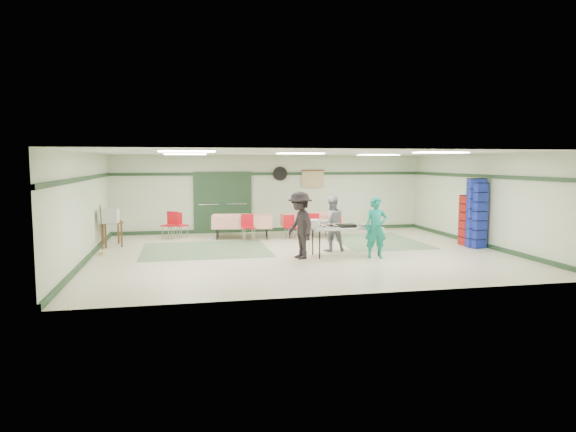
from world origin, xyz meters
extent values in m
plane|color=beige|center=(0.00, 0.00, 0.00)|extent=(11.00, 11.00, 0.00)
plane|color=white|center=(0.00, 0.00, 2.70)|extent=(11.00, 11.00, 0.00)
plane|color=beige|center=(0.00, 4.50, 1.35)|extent=(11.00, 0.00, 11.00)
plane|color=beige|center=(0.00, -4.50, 1.35)|extent=(11.00, 0.00, 11.00)
plane|color=beige|center=(-5.50, 0.00, 1.35)|extent=(0.00, 9.00, 9.00)
plane|color=beige|center=(5.50, 0.00, 1.35)|extent=(0.00, 9.00, 9.00)
cube|color=#203B22|center=(0.00, 4.47, 2.05)|extent=(11.00, 0.06, 0.10)
cube|color=#203B22|center=(0.00, 4.47, 0.06)|extent=(11.00, 0.06, 0.12)
cube|color=#203B22|center=(-5.47, 0.00, 2.05)|extent=(0.06, 9.00, 0.10)
cube|color=#203B22|center=(-5.47, 0.00, 0.06)|extent=(0.06, 9.00, 0.12)
cube|color=#203B22|center=(5.47, 0.00, 2.05)|extent=(0.06, 9.00, 0.10)
cube|color=#203B22|center=(5.47, 0.00, 0.06)|extent=(0.06, 9.00, 0.12)
cube|color=slate|center=(-2.50, 1.00, 0.00)|extent=(3.50, 3.00, 0.01)
cube|color=slate|center=(2.80, 1.50, 0.00)|extent=(2.50, 3.50, 0.01)
cube|color=gray|center=(-2.20, 4.44, 1.05)|extent=(0.90, 0.06, 2.10)
cube|color=gray|center=(-1.25, 4.44, 1.05)|extent=(0.90, 0.06, 2.10)
cube|color=#203B22|center=(-1.73, 4.42, 1.05)|extent=(2.00, 0.03, 2.15)
cylinder|color=black|center=(0.30, 4.44, 2.05)|extent=(0.50, 0.10, 0.50)
cube|color=tan|center=(1.50, 4.44, 1.85)|extent=(0.80, 0.02, 0.60)
cube|color=#B3B3AE|center=(1.07, -0.65, 0.74)|extent=(1.90, 0.83, 0.04)
cylinder|color=black|center=(0.28, -0.98, 0.36)|extent=(0.04, 0.04, 0.72)
cylinder|color=black|center=(1.89, -0.92, 0.36)|extent=(0.04, 0.04, 0.72)
cylinder|color=black|center=(0.25, -0.38, 0.36)|extent=(0.04, 0.04, 0.72)
cylinder|color=black|center=(1.87, -0.31, 0.36)|extent=(0.04, 0.04, 0.72)
cube|color=silver|center=(1.55, -0.75, 0.77)|extent=(0.55, 0.43, 0.02)
cube|color=silver|center=(0.94, -0.58, 0.77)|extent=(0.56, 0.43, 0.02)
cube|color=silver|center=(0.51, -0.72, 0.77)|extent=(0.65, 0.51, 0.02)
cube|color=black|center=(1.07, -0.69, 0.80)|extent=(0.49, 0.32, 0.08)
cube|color=white|center=(0.22, -0.66, 0.87)|extent=(0.25, 0.23, 0.22)
imported|color=#127E6B|center=(1.73, -1.13, 0.78)|extent=(0.62, 0.46, 1.57)
imported|color=gray|center=(0.90, 0.09, 0.77)|extent=(0.78, 0.62, 1.54)
imported|color=black|center=(-0.19, -0.80, 0.86)|extent=(0.87, 1.22, 1.72)
cube|color=red|center=(0.97, 2.98, 0.74)|extent=(1.76, 0.83, 0.05)
cube|color=red|center=(0.97, 2.98, 0.55)|extent=(1.76, 0.85, 0.40)
cylinder|color=black|center=(0.27, 2.66, 0.36)|extent=(0.04, 0.04, 0.72)
cylinder|color=black|center=(1.70, 2.72, 0.36)|extent=(0.04, 0.04, 0.72)
cylinder|color=black|center=(0.24, 3.23, 0.36)|extent=(0.04, 0.04, 0.72)
cylinder|color=black|center=(1.67, 3.30, 0.36)|extent=(0.04, 0.04, 0.72)
cube|color=red|center=(-1.23, 2.98, 0.74)|extent=(1.99, 1.07, 0.05)
cube|color=red|center=(-1.23, 2.98, 0.55)|extent=(2.00, 1.09, 0.40)
cylinder|color=black|center=(-2.06, 2.77, 0.36)|extent=(0.04, 0.04, 0.72)
cylinder|color=black|center=(-0.49, 2.56, 0.36)|extent=(0.04, 0.04, 0.72)
cylinder|color=black|center=(-1.97, 3.40, 0.36)|extent=(0.04, 0.04, 0.72)
cylinder|color=black|center=(-0.40, 3.19, 0.36)|extent=(0.04, 0.04, 0.72)
cube|color=red|center=(1.01, 2.33, 0.41)|extent=(0.40, 0.40, 0.04)
cube|color=red|center=(1.02, 2.50, 0.62)|extent=(0.38, 0.07, 0.38)
cylinder|color=silver|center=(0.85, 2.19, 0.20)|extent=(0.02, 0.02, 0.39)
cylinder|color=silver|center=(1.15, 2.17, 0.20)|extent=(0.02, 0.02, 0.39)
cylinder|color=silver|center=(0.87, 2.49, 0.20)|extent=(0.02, 0.02, 0.39)
cylinder|color=silver|center=(1.17, 2.47, 0.20)|extent=(0.02, 0.02, 0.39)
cube|color=red|center=(0.25, 2.33, 0.40)|extent=(0.42, 0.42, 0.04)
cube|color=red|center=(0.21, 2.49, 0.60)|extent=(0.36, 0.11, 0.36)
cylinder|color=silver|center=(0.13, 2.16, 0.19)|extent=(0.02, 0.02, 0.38)
cylinder|color=silver|center=(0.42, 2.21, 0.19)|extent=(0.02, 0.02, 0.38)
cylinder|color=silver|center=(0.08, 2.44, 0.19)|extent=(0.02, 0.02, 0.38)
cylinder|color=silver|center=(0.36, 2.50, 0.19)|extent=(0.02, 0.02, 0.38)
cube|color=red|center=(1.67, 2.33, 0.46)|extent=(0.55, 0.55, 0.04)
cube|color=red|center=(1.74, 2.50, 0.68)|extent=(0.39, 0.21, 0.41)
cylinder|color=silver|center=(1.45, 2.25, 0.22)|extent=(0.02, 0.02, 0.44)
cylinder|color=silver|center=(1.75, 2.11, 0.22)|extent=(0.02, 0.02, 0.44)
cylinder|color=silver|center=(1.58, 2.55, 0.22)|extent=(0.02, 0.02, 0.44)
cylinder|color=silver|center=(1.89, 2.41, 0.22)|extent=(0.02, 0.02, 0.44)
cube|color=red|center=(-1.11, 2.33, 0.43)|extent=(0.43, 0.43, 0.04)
cube|color=red|center=(-1.13, 2.50, 0.64)|extent=(0.39, 0.08, 0.39)
cylinder|color=silver|center=(-1.25, 2.16, 0.20)|extent=(0.02, 0.02, 0.41)
cylinder|color=silver|center=(-0.94, 2.19, 0.20)|extent=(0.02, 0.02, 0.41)
cylinder|color=silver|center=(-1.28, 2.47, 0.20)|extent=(0.02, 0.02, 0.41)
cylinder|color=silver|center=(-0.97, 2.50, 0.20)|extent=(0.02, 0.02, 0.41)
cube|color=red|center=(-3.18, 3.38, 0.42)|extent=(0.54, 0.54, 0.04)
cube|color=red|center=(-3.29, 3.51, 0.63)|extent=(0.33, 0.27, 0.38)
cylinder|color=silver|center=(-3.21, 3.16, 0.20)|extent=(0.02, 0.02, 0.40)
cylinder|color=silver|center=(-2.97, 3.35, 0.20)|extent=(0.02, 0.02, 0.40)
cylinder|color=silver|center=(-3.39, 3.40, 0.20)|extent=(0.02, 0.02, 0.40)
cylinder|color=silver|center=(-3.15, 3.59, 0.20)|extent=(0.02, 0.02, 0.40)
cube|color=red|center=(-3.52, 3.18, 0.45)|extent=(0.57, 0.57, 0.04)
cube|color=red|center=(-3.42, 3.33, 0.68)|extent=(0.37, 0.26, 0.41)
cylinder|color=silver|center=(-3.75, 3.13, 0.22)|extent=(0.02, 0.02, 0.43)
cylinder|color=silver|center=(-3.47, 2.95, 0.22)|extent=(0.02, 0.02, 0.43)
cylinder|color=silver|center=(-3.57, 3.40, 0.22)|extent=(0.02, 0.02, 0.43)
cylinder|color=silver|center=(-3.29, 3.23, 0.22)|extent=(0.02, 0.02, 0.43)
cube|color=#192696|center=(5.15, -0.13, 1.00)|extent=(0.54, 0.54, 2.00)
cube|color=#A71610|center=(5.15, 0.26, 0.74)|extent=(0.39, 0.39, 1.49)
cube|color=#192696|center=(5.15, -0.23, 0.94)|extent=(0.49, 0.49, 1.87)
cube|color=brown|center=(-5.15, 2.24, 0.72)|extent=(0.74, 0.96, 0.05)
cube|color=brown|center=(-5.28, 1.85, 0.35)|extent=(0.05, 0.05, 0.70)
cube|color=brown|center=(-4.85, 1.96, 0.35)|extent=(0.05, 0.05, 0.70)
cube|color=brown|center=(-5.45, 2.53, 0.35)|extent=(0.05, 0.05, 0.70)
cube|color=brown|center=(-5.02, 2.63, 0.35)|extent=(0.05, 0.05, 0.70)
cube|color=#AFAEAA|center=(-5.15, 1.71, 0.94)|extent=(0.53, 0.47, 0.39)
cylinder|color=brown|center=(-5.23, 0.82, 0.69)|extent=(0.05, 0.22, 1.31)
camera|label=1|loc=(-3.13, -13.41, 2.45)|focal=32.00mm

